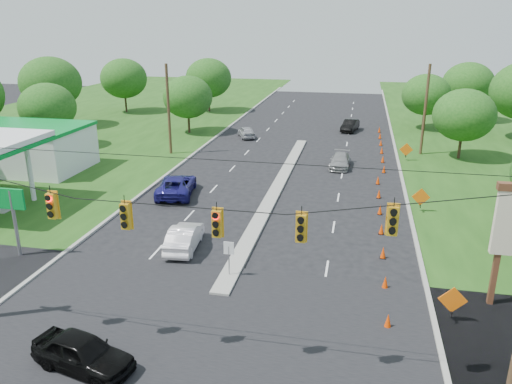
% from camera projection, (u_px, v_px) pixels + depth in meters
% --- Properties ---
extents(ground, '(160.00, 160.00, 0.00)m').
position_uv_depth(ground, '(193.00, 345.00, 20.89)').
color(ground, black).
rests_on(ground, ground).
extents(cross_street, '(160.00, 14.00, 0.02)m').
position_uv_depth(cross_street, '(193.00, 345.00, 20.89)').
color(cross_street, black).
rests_on(cross_street, ground).
extents(curb_left, '(0.25, 110.00, 0.16)m').
position_uv_depth(curb_left, '(193.00, 155.00, 50.63)').
color(curb_left, gray).
rests_on(curb_left, ground).
extents(curb_right, '(0.25, 110.00, 0.16)m').
position_uv_depth(curb_right, '(399.00, 166.00, 46.70)').
color(curb_right, gray).
rests_on(curb_right, ground).
extents(median, '(1.00, 34.00, 0.18)m').
position_uv_depth(median, '(277.00, 189.00, 40.33)').
color(median, gray).
rests_on(median, ground).
extents(median_sign, '(0.55, 0.06, 2.05)m').
position_uv_depth(median_sign, '(229.00, 252.00, 25.97)').
color(median_sign, gray).
rests_on(median_sign, ground).
extents(signal_span, '(25.60, 0.32, 9.00)m').
position_uv_depth(signal_span, '(177.00, 247.00, 18.36)').
color(signal_span, '#422D1C').
rests_on(signal_span, ground).
extents(utility_pole_far_left, '(0.28, 0.28, 9.00)m').
position_uv_depth(utility_pole_far_left, '(169.00, 110.00, 49.64)').
color(utility_pole_far_left, '#422D1C').
rests_on(utility_pole_far_left, ground).
extents(utility_pole_far_right, '(0.28, 0.28, 9.00)m').
position_uv_depth(utility_pole_far_right, '(425.00, 110.00, 49.40)').
color(utility_pole_far_right, '#422D1C').
rests_on(utility_pole_far_right, ground).
extents(gas_station, '(18.40, 19.70, 5.20)m').
position_uv_depth(gas_station, '(8.00, 146.00, 43.40)').
color(gas_station, white).
rests_on(gas_station, ground).
extents(cone_0, '(0.32, 0.32, 0.70)m').
position_uv_depth(cone_0, '(388.00, 321.00, 21.99)').
color(cone_0, '#EF3D03').
rests_on(cone_0, ground).
extents(cone_1, '(0.32, 0.32, 0.70)m').
position_uv_depth(cone_1, '(385.00, 282.00, 25.23)').
color(cone_1, '#EF3D03').
rests_on(cone_1, ground).
extents(cone_2, '(0.32, 0.32, 0.70)m').
position_uv_depth(cone_2, '(383.00, 253.00, 28.47)').
color(cone_2, '#EF3D03').
rests_on(cone_2, ground).
extents(cone_3, '(0.32, 0.32, 0.70)m').
position_uv_depth(cone_3, '(381.00, 229.00, 31.71)').
color(cone_3, '#EF3D03').
rests_on(cone_3, ground).
extents(cone_4, '(0.32, 0.32, 0.70)m').
position_uv_depth(cone_4, '(380.00, 210.00, 34.95)').
color(cone_4, '#EF3D03').
rests_on(cone_4, ground).
extents(cone_5, '(0.32, 0.32, 0.70)m').
position_uv_depth(cone_5, '(379.00, 194.00, 38.19)').
color(cone_5, '#EF3D03').
rests_on(cone_5, ground).
extents(cone_6, '(0.32, 0.32, 0.70)m').
position_uv_depth(cone_6, '(378.00, 180.00, 41.43)').
color(cone_6, '#EF3D03').
rests_on(cone_6, ground).
extents(cone_7, '(0.32, 0.32, 0.70)m').
position_uv_depth(cone_7, '(384.00, 169.00, 44.56)').
color(cone_7, '#EF3D03').
rests_on(cone_7, ground).
extents(cone_8, '(0.32, 0.32, 0.70)m').
position_uv_depth(cone_8, '(383.00, 159.00, 47.80)').
color(cone_8, '#EF3D03').
rests_on(cone_8, ground).
extents(cone_9, '(0.32, 0.32, 0.70)m').
position_uv_depth(cone_9, '(382.00, 150.00, 51.04)').
color(cone_9, '#EF3D03').
rests_on(cone_9, ground).
extents(cone_10, '(0.32, 0.32, 0.70)m').
position_uv_depth(cone_10, '(381.00, 143.00, 54.28)').
color(cone_10, '#EF3D03').
rests_on(cone_10, ground).
extents(cone_11, '(0.32, 0.32, 0.70)m').
position_uv_depth(cone_11, '(380.00, 136.00, 57.52)').
color(cone_11, '#EF3D03').
rests_on(cone_11, ground).
extents(cone_12, '(0.32, 0.32, 0.70)m').
position_uv_depth(cone_12, '(379.00, 130.00, 60.76)').
color(cone_12, '#EF3D03').
rests_on(cone_12, ground).
extents(work_sign_0, '(1.27, 0.58, 1.37)m').
position_uv_depth(work_sign_0, '(453.00, 301.00, 22.14)').
color(work_sign_0, black).
rests_on(work_sign_0, ground).
extents(work_sign_1, '(1.27, 0.58, 1.37)m').
position_uv_depth(work_sign_1, '(421.00, 198.00, 35.10)').
color(work_sign_1, black).
rests_on(work_sign_1, ground).
extents(work_sign_2, '(1.27, 0.58, 1.37)m').
position_uv_depth(work_sign_2, '(406.00, 150.00, 48.06)').
color(work_sign_2, black).
rests_on(work_sign_2, ground).
extents(tree_2, '(5.88, 5.88, 6.86)m').
position_uv_depth(tree_2, '(47.00, 107.00, 52.32)').
color(tree_2, black).
rests_on(tree_2, ground).
extents(tree_3, '(7.56, 7.56, 8.82)m').
position_uv_depth(tree_3, '(50.00, 83.00, 62.34)').
color(tree_3, black).
rests_on(tree_3, ground).
extents(tree_4, '(6.72, 6.72, 7.84)m').
position_uv_depth(tree_4, '(124.00, 78.00, 72.87)').
color(tree_4, black).
rests_on(tree_4, ground).
extents(tree_5, '(5.88, 5.88, 6.86)m').
position_uv_depth(tree_5, '(188.00, 97.00, 59.24)').
color(tree_5, black).
rests_on(tree_5, ground).
extents(tree_6, '(6.72, 6.72, 7.84)m').
position_uv_depth(tree_6, '(208.00, 78.00, 73.31)').
color(tree_6, black).
rests_on(tree_6, ground).
extents(tree_9, '(5.88, 5.88, 6.86)m').
position_uv_depth(tree_9, '(464.00, 115.00, 47.85)').
color(tree_9, black).
rests_on(tree_9, ground).
extents(tree_11, '(6.72, 6.72, 7.84)m').
position_uv_depth(tree_11, '(468.00, 84.00, 66.31)').
color(tree_11, black).
rests_on(tree_11, ground).
extents(tree_12, '(5.88, 5.88, 6.86)m').
position_uv_depth(tree_12, '(426.00, 95.00, 61.20)').
color(tree_12, black).
rests_on(tree_12, ground).
extents(black_sedan, '(4.52, 2.63, 1.44)m').
position_uv_depth(black_sedan, '(83.00, 353.00, 19.27)').
color(black_sedan, black).
rests_on(black_sedan, ground).
extents(white_sedan, '(1.96, 4.51, 1.44)m').
position_uv_depth(white_sedan, '(184.00, 237.00, 29.61)').
color(white_sedan, white).
rests_on(white_sedan, ground).
extents(blue_pickup, '(3.58, 5.98, 1.56)m').
position_uv_depth(blue_pickup, '(176.00, 185.00, 38.79)').
color(blue_pickup, navy).
rests_on(blue_pickup, ground).
extents(silver_car_far, '(1.94, 4.40, 1.26)m').
position_uv_depth(silver_car_far, '(340.00, 161.00, 46.18)').
color(silver_car_far, gray).
rests_on(silver_car_far, ground).
extents(silver_car_oncoming, '(2.98, 4.15, 1.31)m').
position_uv_depth(silver_car_oncoming, '(246.00, 132.00, 58.04)').
color(silver_car_oncoming, '#9D9DA3').
rests_on(silver_car_oncoming, ground).
extents(dark_car_receding, '(2.31, 4.51, 1.42)m').
position_uv_depth(dark_car_receding, '(350.00, 125.00, 61.43)').
color(dark_car_receding, black).
rests_on(dark_car_receding, ground).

